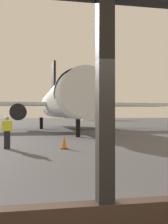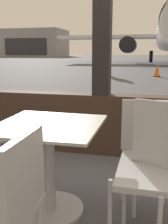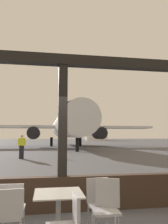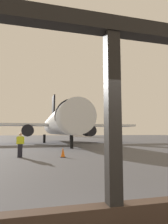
{
  "view_description": "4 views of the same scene",
  "coord_description": "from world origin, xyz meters",
  "px_view_note": "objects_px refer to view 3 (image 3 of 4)",
  "views": [
    {
      "loc": [
        -0.92,
        -3.35,
        1.82
      ],
      "look_at": [
        2.75,
        15.44,
        2.01
      ],
      "focal_mm": 44.92,
      "sensor_mm": 36.0,
      "label": 1
    },
    {
      "loc": [
        0.56,
        -3.19,
        1.24
      ],
      "look_at": [
        0.09,
        -1.27,
        0.8
      ],
      "focal_mm": 42.96,
      "sensor_mm": 36.0,
      "label": 2
    },
    {
      "loc": [
        -0.37,
        -5.11,
        1.61
      ],
      "look_at": [
        3.19,
        16.07,
        3.93
      ],
      "focal_mm": 36.38,
      "sensor_mm": 36.0,
      "label": 3
    },
    {
      "loc": [
        -1.1,
        -2.64,
        1.73
      ],
      "look_at": [
        3.1,
        13.99,
        3.59
      ],
      "focal_mm": 31.15,
      "sensor_mm": 36.0,
      "label": 4
    }
  ],
  "objects_px": {
    "cafe_chair_aisle_left": "(107,204)",
    "cafe_chair_aisle_right": "(11,206)",
    "dining_table": "(58,213)",
    "ground_crew_worker": "(22,146)",
    "cafe_chair_side_extra": "(68,223)",
    "traffic_cone": "(63,154)",
    "fuel_storage_tank": "(96,134)",
    "cafe_chair_window_left": "(9,213)",
    "airplane": "(68,125)",
    "cafe_chair_window_right": "(99,200)"
  },
  "relations": [
    {
      "from": "cafe_chair_side_extra",
      "to": "traffic_cone",
      "type": "distance_m",
      "value": 13.71
    },
    {
      "from": "cafe_chair_aisle_right",
      "to": "cafe_chair_window_left",
      "type": "bearing_deg",
      "value": -87.09
    },
    {
      "from": "cafe_chair_aisle_left",
      "to": "airplane",
      "type": "relative_size",
      "value": 0.03
    },
    {
      "from": "ground_crew_worker",
      "to": "dining_table",
      "type": "bearing_deg",
      "value": -81.85
    },
    {
      "from": "dining_table",
      "to": "cafe_chair_side_extra",
      "type": "height_order",
      "value": "cafe_chair_side_extra"
    },
    {
      "from": "cafe_chair_aisle_left",
      "to": "cafe_chair_aisle_right",
      "type": "relative_size",
      "value": 1.04
    },
    {
      "from": "cafe_chair_window_left",
      "to": "traffic_cone",
      "type": "distance_m",
      "value": 13.25
    },
    {
      "from": "dining_table",
      "to": "cafe_chair_aisle_right",
      "type": "distance_m",
      "value": 0.75
    },
    {
      "from": "dining_table",
      "to": "cafe_chair_aisle_right",
      "type": "relative_size",
      "value": 0.86
    },
    {
      "from": "cafe_chair_window_left",
      "to": "cafe_chair_side_extra",
      "type": "bearing_deg",
      "value": -34.53
    },
    {
      "from": "dining_table",
      "to": "ground_crew_worker",
      "type": "height_order",
      "value": "ground_crew_worker"
    },
    {
      "from": "cafe_chair_side_extra",
      "to": "ground_crew_worker",
      "type": "xyz_separation_m",
      "value": [
        -2.02,
        14.33,
        0.36
      ]
    },
    {
      "from": "dining_table",
      "to": "fuel_storage_tank",
      "type": "bearing_deg",
      "value": 76.98
    },
    {
      "from": "cafe_chair_window_right",
      "to": "airplane",
      "type": "bearing_deg",
      "value": 85.61
    },
    {
      "from": "cafe_chair_aisle_right",
      "to": "cafe_chair_side_extra",
      "type": "xyz_separation_m",
      "value": [
        0.81,
        -0.85,
        0.0
      ]
    },
    {
      "from": "cafe_chair_window_left",
      "to": "airplane",
      "type": "xyz_separation_m",
      "value": [
        3.85,
        31.81,
        2.9
      ]
    },
    {
      "from": "cafe_chair_window_left",
      "to": "ground_crew_worker",
      "type": "distance_m",
      "value": 13.84
    },
    {
      "from": "airplane",
      "to": "cafe_chair_side_extra",
      "type": "bearing_deg",
      "value": -95.38
    },
    {
      "from": "ground_crew_worker",
      "to": "cafe_chair_window_left",
      "type": "bearing_deg",
      "value": -84.93
    },
    {
      "from": "cafe_chair_side_extra",
      "to": "traffic_cone",
      "type": "height_order",
      "value": "cafe_chair_side_extra"
    },
    {
      "from": "cafe_chair_window_right",
      "to": "cafe_chair_aisle_right",
      "type": "height_order",
      "value": "cafe_chair_aisle_right"
    },
    {
      "from": "dining_table",
      "to": "cafe_chair_window_left",
      "type": "height_order",
      "value": "cafe_chair_window_left"
    },
    {
      "from": "dining_table",
      "to": "traffic_cone",
      "type": "distance_m",
      "value": 12.94
    },
    {
      "from": "fuel_storage_tank",
      "to": "ground_crew_worker",
      "type": "bearing_deg",
      "value": -106.64
    },
    {
      "from": "cafe_chair_window_left",
      "to": "cafe_chair_aisle_right",
      "type": "xyz_separation_m",
      "value": [
        -0.02,
        0.3,
        0.01
      ]
    },
    {
      "from": "dining_table",
      "to": "traffic_cone",
      "type": "height_order",
      "value": "dining_table"
    },
    {
      "from": "cafe_chair_aisle_left",
      "to": "cafe_chair_aisle_right",
      "type": "xyz_separation_m",
      "value": [
        -1.5,
        0.15,
        -0.0
      ]
    },
    {
      "from": "cafe_chair_window_right",
      "to": "cafe_chair_aisle_left",
      "type": "bearing_deg",
      "value": -81.5
    },
    {
      "from": "cafe_chair_aisle_right",
      "to": "airplane",
      "type": "relative_size",
      "value": 0.03
    },
    {
      "from": "dining_table",
      "to": "cafe_chair_aisle_right",
      "type": "bearing_deg",
      "value": 174.35
    },
    {
      "from": "dining_table",
      "to": "cafe_chair_window_right",
      "type": "relative_size",
      "value": 0.87
    },
    {
      "from": "cafe_chair_side_extra",
      "to": "airplane",
      "type": "xyz_separation_m",
      "value": [
        3.05,
        32.36,
        2.88
      ]
    },
    {
      "from": "dining_table",
      "to": "fuel_storage_tank",
      "type": "distance_m",
      "value": 90.89
    },
    {
      "from": "cafe_chair_window_right",
      "to": "traffic_cone",
      "type": "bearing_deg",
      "value": 88.48
    },
    {
      "from": "fuel_storage_tank",
      "to": "cafe_chair_aisle_left",
      "type": "bearing_deg",
      "value": -102.54
    },
    {
      "from": "ground_crew_worker",
      "to": "fuel_storage_tank",
      "type": "height_order",
      "value": "fuel_storage_tank"
    },
    {
      "from": "airplane",
      "to": "fuel_storage_tank",
      "type": "bearing_deg",
      "value": 73.06
    },
    {
      "from": "ground_crew_worker",
      "to": "traffic_cone",
      "type": "height_order",
      "value": "ground_crew_worker"
    },
    {
      "from": "cafe_chair_window_left",
      "to": "cafe_chair_aisle_right",
      "type": "relative_size",
      "value": 0.99
    },
    {
      "from": "ground_crew_worker",
      "to": "traffic_cone",
      "type": "relative_size",
      "value": 2.49
    },
    {
      "from": "cafe_chair_window_right",
      "to": "cafe_chair_aisle_left",
      "type": "relative_size",
      "value": 0.95
    },
    {
      "from": "cafe_chair_aisle_right",
      "to": "ground_crew_worker",
      "type": "distance_m",
      "value": 13.54
    },
    {
      "from": "cafe_chair_aisle_left",
      "to": "ground_crew_worker",
      "type": "xyz_separation_m",
      "value": [
        -2.71,
        13.63,
        0.36
      ]
    },
    {
      "from": "cafe_chair_window_left",
      "to": "cafe_chair_aisle_left",
      "type": "bearing_deg",
      "value": 6.01
    },
    {
      "from": "traffic_cone",
      "to": "fuel_storage_tank",
      "type": "bearing_deg",
      "value": 75.61
    },
    {
      "from": "cafe_chair_window_left",
      "to": "ground_crew_worker",
      "type": "bearing_deg",
      "value": 95.07
    },
    {
      "from": "cafe_chair_aisle_left",
      "to": "ground_crew_worker",
      "type": "bearing_deg",
      "value": 101.24
    },
    {
      "from": "traffic_cone",
      "to": "cafe_chair_window_right",
      "type": "bearing_deg",
      "value": -91.52
    },
    {
      "from": "cafe_chair_window_left",
      "to": "cafe_chair_aisle_left",
      "type": "xyz_separation_m",
      "value": [
        1.49,
        0.16,
        0.01
      ]
    },
    {
      "from": "airplane",
      "to": "fuel_storage_tank",
      "type": "distance_m",
      "value": 59.54
    }
  ]
}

